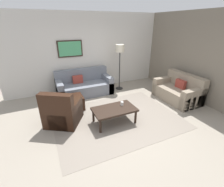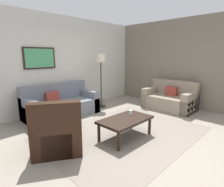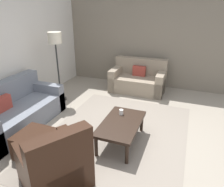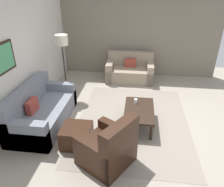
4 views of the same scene
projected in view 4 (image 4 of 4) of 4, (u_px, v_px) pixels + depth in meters
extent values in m
plane|color=gray|center=(133.00, 121.00, 4.97)|extent=(8.00, 8.00, 0.00)
cube|color=silver|center=(16.00, 58.00, 4.62)|extent=(6.00, 0.12, 2.80)
cube|color=slate|center=(138.00, 33.00, 6.97)|extent=(0.12, 5.20, 2.80)
cube|color=gray|center=(133.00, 120.00, 4.97)|extent=(3.32, 2.51, 0.01)
cube|color=slate|center=(44.00, 115.00, 4.80)|extent=(1.94, 0.94, 0.42)
cube|color=slate|center=(28.00, 105.00, 4.73)|extent=(1.94, 0.24, 0.88)
cube|color=slate|center=(25.00, 136.00, 3.99)|extent=(0.20, 0.94, 0.62)
cube|color=slate|center=(58.00, 94.00, 5.52)|extent=(0.20, 0.94, 0.62)
cube|color=#99382D|center=(32.00, 106.00, 4.47)|extent=(0.36, 0.12, 0.28)
cube|color=gray|center=(130.00, 74.00, 6.97)|extent=(0.90, 1.49, 0.42)
cube|color=gray|center=(130.00, 64.00, 7.15)|extent=(0.24, 1.49, 0.88)
cube|color=gray|center=(110.00, 70.00, 6.99)|extent=(0.90, 0.20, 0.62)
cube|color=gray|center=(150.00, 72.00, 6.85)|extent=(0.90, 0.20, 0.62)
cube|color=#99382D|center=(130.00, 63.00, 6.90)|extent=(0.12, 0.36, 0.28)
cube|color=black|center=(106.00, 152.00, 3.73)|extent=(1.10, 1.10, 0.44)
cube|color=black|center=(120.00, 148.00, 3.45)|extent=(0.79, 0.59, 0.95)
cube|color=black|center=(117.00, 139.00, 3.92)|extent=(0.56, 0.76, 0.60)
cube|color=black|center=(93.00, 159.00, 3.48)|extent=(0.56, 0.76, 0.60)
cube|color=black|center=(77.00, 136.00, 4.16)|extent=(0.56, 0.56, 0.40)
cylinder|color=black|center=(151.00, 132.00, 4.29)|extent=(0.06, 0.06, 0.36)
cylinder|color=black|center=(150.00, 107.00, 5.15)|extent=(0.06, 0.06, 0.36)
cylinder|color=black|center=(125.00, 130.00, 4.34)|extent=(0.06, 0.06, 0.36)
cylinder|color=black|center=(128.00, 106.00, 5.21)|extent=(0.06, 0.06, 0.36)
cube|color=black|center=(139.00, 110.00, 4.65)|extent=(1.10, 0.64, 0.05)
cylinder|color=white|center=(136.00, 101.00, 4.87)|extent=(0.08, 0.08, 0.10)
cylinder|color=black|center=(67.00, 95.00, 6.10)|extent=(0.28, 0.28, 0.03)
cylinder|color=#262626|center=(65.00, 71.00, 5.78)|extent=(0.04, 0.04, 1.45)
cylinder|color=beige|center=(61.00, 40.00, 5.39)|extent=(0.32, 0.32, 0.26)
cube|color=black|center=(0.00, 59.00, 3.98)|extent=(0.87, 0.04, 0.58)
cube|color=#4BA16A|center=(1.00, 60.00, 3.98)|extent=(0.79, 0.01, 0.50)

